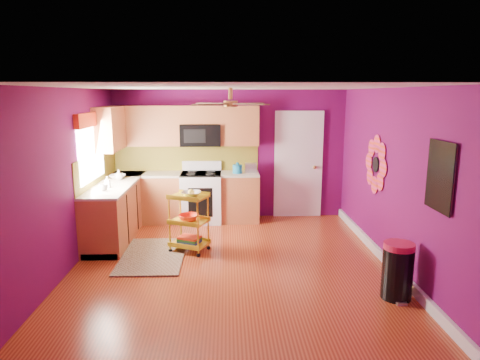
{
  "coord_description": "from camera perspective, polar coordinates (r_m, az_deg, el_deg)",
  "views": [
    {
      "loc": [
        -0.06,
        -5.81,
        2.41
      ],
      "look_at": [
        0.14,
        0.4,
        1.16
      ],
      "focal_mm": 32.0,
      "sensor_mm": 36.0,
      "label": 1
    }
  ],
  "objects": [
    {
      "name": "ground",
      "position": [
        6.29,
        -1.15,
        -11.16
      ],
      "size": [
        5.0,
        5.0,
        0.0
      ],
      "primitive_type": "plane",
      "color": "maroon",
      "rests_on": "ground"
    },
    {
      "name": "room_envelope",
      "position": [
        5.86,
        -0.95,
        3.75
      ],
      "size": [
        4.54,
        5.04,
        2.52
      ],
      "color": "#610B4F",
      "rests_on": "ground"
    },
    {
      "name": "lower_cabinets",
      "position": [
        7.99,
        -11.03,
        -3.17
      ],
      "size": [
        2.81,
        2.31,
        0.94
      ],
      "color": "#964F29",
      "rests_on": "ground"
    },
    {
      "name": "electric_range",
      "position": [
        8.23,
        -5.17,
        -2.22
      ],
      "size": [
        0.76,
        0.66,
        1.13
      ],
      "color": "white",
      "rests_on": "ground"
    },
    {
      "name": "upper_cabinetry",
      "position": [
        8.09,
        -10.27,
        6.86
      ],
      "size": [
        2.8,
        2.3,
        1.26
      ],
      "color": "#964F29",
      "rests_on": "ground"
    },
    {
      "name": "left_window",
      "position": [
        7.23,
        -19.26,
        5.39
      ],
      "size": [
        0.08,
        1.35,
        1.08
      ],
      "color": "white",
      "rests_on": "ground"
    },
    {
      "name": "panel_door",
      "position": [
        8.51,
        7.77,
        1.9
      ],
      "size": [
        0.95,
        0.11,
        2.15
      ],
      "color": "white",
      "rests_on": "ground"
    },
    {
      "name": "right_wall_art",
      "position": [
        6.01,
        20.6,
        1.38
      ],
      "size": [
        0.04,
        2.74,
        1.04
      ],
      "color": "black",
      "rests_on": "ground"
    },
    {
      "name": "ceiling_fan",
      "position": [
        6.01,
        -1.26,
        10.22
      ],
      "size": [
        1.01,
        1.01,
        0.26
      ],
      "color": "#BF8C3F",
      "rests_on": "ground"
    },
    {
      "name": "shag_rug",
      "position": [
        6.7,
        -11.48,
        -9.84
      ],
      "size": [
        0.92,
        1.51,
        0.02
      ],
      "primitive_type": "cube",
      "rotation": [
        0.0,
        0.0,
        -0.0
      ],
      "color": "black",
      "rests_on": "ground"
    },
    {
      "name": "rolling_cart",
      "position": [
        6.66,
        -6.77,
        -5.27
      ],
      "size": [
        0.67,
        0.59,
        1.0
      ],
      "color": "gold",
      "rests_on": "ground"
    },
    {
      "name": "trash_can",
      "position": [
        5.53,
        20.25,
        -11.29
      ],
      "size": [
        0.36,
        0.39,
        0.69
      ],
      "color": "black",
      "rests_on": "ground"
    },
    {
      "name": "teal_kettle",
      "position": [
        8.09,
        -0.34,
        1.5
      ],
      "size": [
        0.18,
        0.18,
        0.21
      ],
      "color": "#1575A1",
      "rests_on": "lower_cabinets"
    },
    {
      "name": "toaster",
      "position": [
        8.18,
        1.45,
        1.65
      ],
      "size": [
        0.22,
        0.15,
        0.18
      ],
      "primitive_type": "cube",
      "color": "beige",
      "rests_on": "lower_cabinets"
    },
    {
      "name": "soap_bottle_a",
      "position": [
        7.17,
        -17.28,
        -0.24
      ],
      "size": [
        0.08,
        0.08,
        0.18
      ],
      "primitive_type": "imported",
      "color": "#EA3F72",
      "rests_on": "lower_cabinets"
    },
    {
      "name": "soap_bottle_b",
      "position": [
        7.75,
        -15.86,
        0.67
      ],
      "size": [
        0.14,
        0.14,
        0.18
      ],
      "primitive_type": "imported",
      "color": "white",
      "rests_on": "lower_cabinets"
    },
    {
      "name": "counter_dish",
      "position": [
        7.89,
        -16.01,
        0.44
      ],
      "size": [
        0.28,
        0.28,
        0.07
      ],
      "primitive_type": "imported",
      "color": "white",
      "rests_on": "lower_cabinets"
    },
    {
      "name": "counter_cup",
      "position": [
        6.94,
        -17.77,
        -0.97
      ],
      "size": [
        0.13,
        0.13,
        0.1
      ],
      "primitive_type": "imported",
      "color": "white",
      "rests_on": "lower_cabinets"
    }
  ]
}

